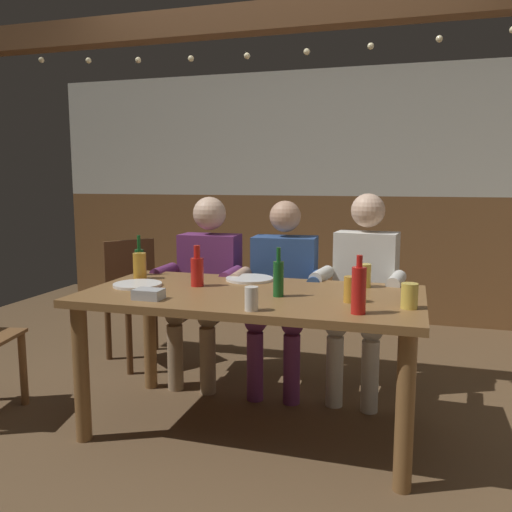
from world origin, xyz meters
name	(u,v)px	position (x,y,z in m)	size (l,w,h in m)	color
ground_plane	(242,443)	(0.00, 0.00, 0.00)	(6.66, 6.66, 0.00)	brown
back_wall_upper	(329,133)	(0.00, 2.67, 1.75)	(5.55, 0.12, 1.16)	beige
back_wall_wainscot	(327,257)	(0.00, 2.67, 0.59)	(5.55, 0.12, 1.17)	brown
ceiling_beam	(279,17)	(0.00, 0.72, 2.25)	(4.99, 0.14, 0.16)	brown
dining_table	(251,312)	(0.00, 0.17, 0.64)	(1.74, 0.89, 0.75)	brown
person_0	(206,279)	(-0.52, 0.84, 0.67)	(0.54, 0.53, 1.21)	#6B2D66
person_1	(283,285)	(0.00, 0.84, 0.66)	(0.56, 0.56, 1.19)	#2D4C84
person_2	(363,286)	(0.51, 0.85, 0.68)	(0.54, 0.54, 1.24)	silver
chair_empty_near_left	(137,296)	(-1.14, 1.02, 0.48)	(0.62, 0.62, 0.88)	brown
condiment_caddy	(149,294)	(-0.44, -0.12, 0.77)	(0.14, 0.10, 0.05)	#B2B7BC
plate_0	(138,285)	(-0.65, 0.16, 0.76)	(0.27, 0.27, 0.01)	white
plate_1	(250,279)	(-0.11, 0.49, 0.76)	(0.28, 0.28, 0.01)	white
bottle_0	(278,278)	(0.16, 0.12, 0.84)	(0.05, 0.05, 0.25)	#195923
bottle_1	(139,261)	(-0.81, 0.47, 0.84)	(0.05, 0.05, 0.24)	#195923
bottle_2	(197,270)	(-0.33, 0.24, 0.84)	(0.07, 0.07, 0.23)	red
bottle_3	(359,289)	(0.58, -0.12, 0.86)	(0.06, 0.06, 0.26)	red
pint_glass_0	(251,299)	(0.11, -0.20, 0.80)	(0.06, 0.06, 0.11)	white
pint_glass_1	(409,296)	(0.79, 0.05, 0.81)	(0.08, 0.08, 0.12)	#E5C64C
pint_glass_2	(364,276)	(0.55, 0.48, 0.81)	(0.07, 0.07, 0.13)	#E5C64C
pint_glass_3	(350,289)	(0.52, 0.09, 0.81)	(0.06, 0.06, 0.12)	gold
pint_glass_4	(140,266)	(-0.74, 0.35, 0.82)	(0.08, 0.08, 0.15)	gold
string_lights	(276,47)	(0.00, 0.67, 2.08)	(3.92, 0.04, 0.13)	#F9EAB2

